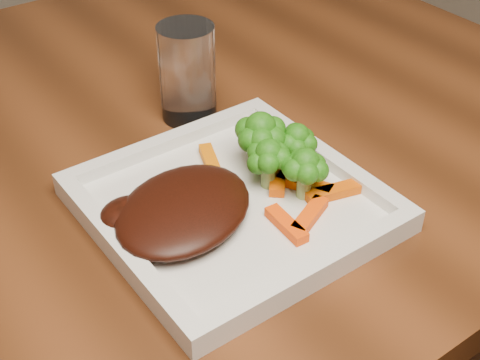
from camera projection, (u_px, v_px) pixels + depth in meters
plate at (232, 208)px, 0.68m from camera, size 0.27×0.27×0.01m
steak at (184, 209)px, 0.65m from camera, size 0.19×0.17×0.03m
broccoli_0 at (260, 140)px, 0.71m from camera, size 0.08×0.08×0.07m
broccoli_1 at (297, 142)px, 0.71m from camera, size 0.06×0.06×0.06m
broccoli_2 at (305, 173)px, 0.67m from camera, size 0.07×0.07×0.06m
broccoli_3 at (268, 161)px, 0.69m from camera, size 0.06×0.06×0.06m
carrot_0 at (310, 216)px, 0.66m from camera, size 0.06×0.04×0.01m
carrot_1 at (333, 192)px, 0.69m from camera, size 0.06×0.03×0.01m
carrot_2 at (286, 224)px, 0.65m from camera, size 0.02×0.06×0.01m
carrot_3 at (284, 147)px, 0.75m from camera, size 0.06×0.03×0.01m
carrot_4 at (210, 160)px, 0.73m from camera, size 0.03×0.05×0.01m
carrot_5 at (304, 184)px, 0.70m from camera, size 0.04×0.06×0.01m
carrot_6 at (278, 176)px, 0.71m from camera, size 0.05×0.06×0.01m
drinking_glass at (187, 73)px, 0.80m from camera, size 0.08×0.08×0.12m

